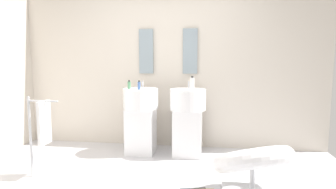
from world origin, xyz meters
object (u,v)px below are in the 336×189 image
Objects in this scene: lounge_chair at (253,165)px; soap_bottle_white at (192,84)px; towel_rack at (42,124)px; soap_bottle_green at (129,85)px; pedestal_sink_left at (141,118)px; pedestal_sink_right at (188,119)px; soap_bottle_blue at (139,85)px.

lounge_chair is 1.48m from soap_bottle_white.
towel_rack is 1.28m from soap_bottle_green.
pedestal_sink_left is 8.59× the size of soap_bottle_green.
soap_bottle_white is at bearing 120.31° from lounge_chair.
pedestal_sink_right is 1.11× the size of towel_rack.
pedestal_sink_left and pedestal_sink_right have the same top height.
pedestal_sink_right is 0.84m from soap_bottle_blue.
soap_bottle_green reaches higher than pedestal_sink_left.
towel_rack is at bearing 174.84° from lounge_chair.
lounge_chair is (1.41, -1.24, -0.18)m from pedestal_sink_left.
pedestal_sink_right is 1.01× the size of lounge_chair.
soap_bottle_blue is (-0.73, -0.04, -0.03)m from soap_bottle_white.
pedestal_sink_right is at bearing 120.29° from lounge_chair.
soap_bottle_blue reaches higher than pedestal_sink_right.
towel_rack reaches higher than lounge_chair.
soap_bottle_white reaches higher than lounge_chair.
lounge_chair is at bearing -59.71° from pedestal_sink_right.
lounge_chair is at bearing -59.69° from soap_bottle_white.
towel_rack is (-2.31, 0.21, 0.28)m from lounge_chair.
pedestal_sink_left is at bearing 26.08° from soap_bottle_green.
soap_bottle_blue reaches higher than towel_rack.
soap_bottle_green is at bearing 143.09° from lounge_chair.
soap_bottle_green is at bearing 154.79° from soap_bottle_blue.
soap_bottle_white reaches higher than soap_bottle_blue.
soap_bottle_blue is at bearing -83.83° from pedestal_sink_left.
pedestal_sink_left is 1.11× the size of towel_rack.
towel_rack is (-1.59, -1.03, 0.10)m from pedestal_sink_right.
soap_bottle_white reaches higher than towel_rack.
soap_bottle_blue reaches higher than lounge_chair.
soap_bottle_blue reaches higher than pedestal_sink_left.
pedestal_sink_right is 0.53m from soap_bottle_white.
soap_bottle_blue is (-1.39, 1.09, 0.66)m from lounge_chair.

